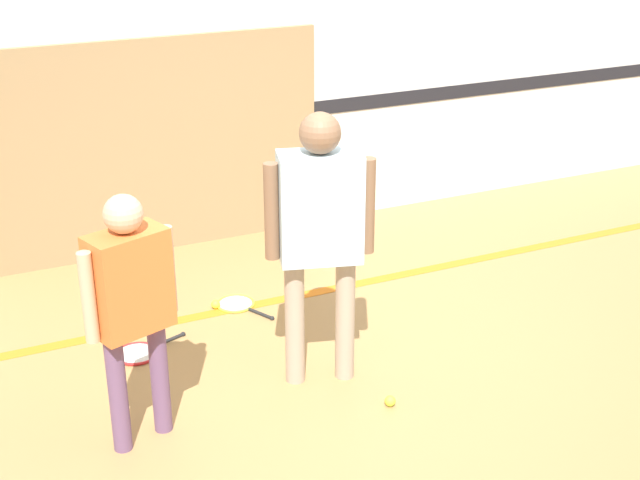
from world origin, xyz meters
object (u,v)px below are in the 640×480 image
object	(u,v)px
racket_spare_on_floor	(238,304)
tennis_ball_near_instructor	(390,401)
person_instructor	(320,222)
racket_second_spare	(139,352)
person_student_left	(131,295)
tennis_ball_by_spare_racket	(216,304)

from	to	relation	value
racket_spare_on_floor	tennis_ball_near_instructor	distance (m)	1.63
racket_spare_on_floor	tennis_ball_near_instructor	xyz separation A→B (m)	(0.39, -1.58, 0.02)
person_instructor	racket_second_spare	bearing A→B (deg)	157.11
person_instructor	racket_second_spare	world-z (taller)	person_instructor
person_student_left	person_instructor	bearing A→B (deg)	-10.47
person_instructor	racket_spare_on_floor	world-z (taller)	person_instructor
person_instructor	tennis_ball_near_instructor	size ratio (longest dim) A/B	25.72
tennis_ball_near_instructor	person_instructor	bearing A→B (deg)	118.43
racket_spare_on_floor	tennis_ball_near_instructor	size ratio (longest dim) A/B	7.95
racket_second_spare	tennis_ball_near_instructor	size ratio (longest dim) A/B	8.37
tennis_ball_by_spare_racket	person_instructor	bearing A→B (deg)	-75.52
person_student_left	tennis_ball_near_instructor	world-z (taller)	person_student_left
person_student_left	tennis_ball_near_instructor	distance (m)	1.67
racket_second_spare	tennis_ball_near_instructor	distance (m)	1.70
person_instructor	tennis_ball_by_spare_racket	size ratio (longest dim) A/B	25.72
racket_second_spare	tennis_ball_near_instructor	xyz separation A→B (m)	(1.20, -1.21, 0.02)
person_instructor	racket_second_spare	size ratio (longest dim) A/B	3.07
tennis_ball_by_spare_racket	racket_spare_on_floor	bearing A→B (deg)	-9.22
person_student_left	racket_spare_on_floor	size ratio (longest dim) A/B	2.76
person_instructor	racket_spare_on_floor	bearing A→B (deg)	112.52
racket_spare_on_floor	racket_second_spare	bearing A→B (deg)	-91.76
racket_spare_on_floor	tennis_ball_by_spare_racket	xyz separation A→B (m)	(-0.16, 0.03, 0.02)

